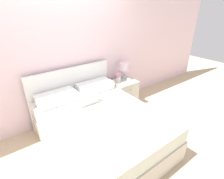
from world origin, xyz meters
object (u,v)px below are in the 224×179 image
flower_vase (119,76)px  nightstand (124,92)px  table_lamp (124,68)px  bed (98,126)px  teacup (129,80)px

flower_vase → nightstand: bearing=-25.9°
nightstand → table_lamp: 0.54m
bed → table_lamp: bed is taller
table_lamp → teacup: table_lamp is taller
bed → table_lamp: 1.47m
bed → flower_vase: (0.98, 0.73, 0.36)m
flower_vase → teacup: flower_vase is taller
bed → flower_vase: 1.27m
table_lamp → teacup: (0.01, -0.15, -0.23)m
flower_vase → teacup: (0.19, -0.11, -0.09)m
flower_vase → teacup: 0.24m
bed → nightstand: bearing=31.8°
table_lamp → nightstand: bearing=-125.0°
bed → nightstand: bed is taller
table_lamp → flower_vase: table_lamp is taller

